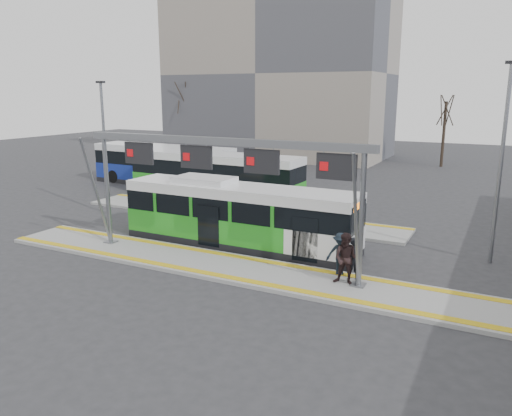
# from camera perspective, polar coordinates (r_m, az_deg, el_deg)

# --- Properties ---
(ground) EXTENTS (120.00, 120.00, 0.00)m
(ground) POSITION_cam_1_polar(r_m,az_deg,el_deg) (20.80, -3.50, -6.91)
(ground) COLOR #2D2D30
(ground) RESTS_ON ground
(platform_main) EXTENTS (22.00, 3.00, 0.15)m
(platform_main) POSITION_cam_1_polar(r_m,az_deg,el_deg) (20.77, -3.50, -6.72)
(platform_main) COLOR gray
(platform_main) RESTS_ON ground
(platform_second) EXTENTS (20.00, 3.00, 0.15)m
(platform_second) POSITION_cam_1_polar(r_m,az_deg,el_deg) (29.33, -2.32, -0.80)
(platform_second) COLOR gray
(platform_second) RESTS_ON ground
(tactile_main) EXTENTS (22.00, 2.65, 0.02)m
(tactile_main) POSITION_cam_1_polar(r_m,az_deg,el_deg) (20.74, -3.50, -6.50)
(tactile_main) COLOR gold
(tactile_main) RESTS_ON platform_main
(tactile_second) EXTENTS (20.00, 0.35, 0.02)m
(tactile_second) POSITION_cam_1_polar(r_m,az_deg,el_deg) (30.29, -1.26, -0.18)
(tactile_second) COLOR gold
(tactile_second) RESTS_ON platform_second
(gantry) EXTENTS (13.00, 1.68, 5.20)m
(gantry) POSITION_cam_1_polar(r_m,az_deg,el_deg) (20.14, -4.16, 5.05)
(gantry) COLOR slate
(gantry) RESTS_ON platform_main
(apartment_block) EXTENTS (24.50, 12.50, 18.40)m
(apartment_block) POSITION_cam_1_polar(r_m,az_deg,el_deg) (58.03, 2.69, 15.14)
(apartment_block) COLOR gray
(apartment_block) RESTS_ON ground
(hero_bus) EXTENTS (11.46, 2.45, 3.15)m
(hero_bus) POSITION_cam_1_polar(r_m,az_deg,el_deg) (23.52, -2.02, -0.86)
(hero_bus) COLOR black
(hero_bus) RESTS_ON ground
(bg_bus_green) EXTENTS (12.47, 2.99, 3.10)m
(bg_bus_green) POSITION_cam_1_polar(r_m,az_deg,el_deg) (34.15, -4.72, 3.64)
(bg_bus_green) COLOR black
(bg_bus_green) RESTS_ON ground
(bg_bus_blue) EXTENTS (11.89, 2.92, 3.09)m
(bg_bus_blue) POSITION_cam_1_polar(r_m,az_deg,el_deg) (39.74, -10.55, 4.79)
(bg_bus_blue) COLOR black
(bg_bus_blue) RESTS_ON ground
(passenger_a) EXTENTS (0.71, 0.60, 1.65)m
(passenger_a) POSITION_cam_1_polar(r_m,az_deg,el_deg) (19.25, 11.11, -5.74)
(passenger_a) COLOR black
(passenger_a) RESTS_ON platform_main
(passenger_b) EXTENTS (0.98, 0.78, 1.95)m
(passenger_b) POSITION_cam_1_polar(r_m,az_deg,el_deg) (18.72, 10.29, -5.75)
(passenger_b) COLOR black
(passenger_b) RESTS_ON platform_main
(passenger_c) EXTENTS (1.23, 0.95, 1.69)m
(passenger_c) POSITION_cam_1_polar(r_m,az_deg,el_deg) (19.69, 9.62, -5.19)
(passenger_c) COLOR black
(passenger_c) RESTS_ON platform_main
(tree_left) EXTENTS (1.40, 1.40, 9.22)m
(tree_left) POSITION_cam_1_polar(r_m,az_deg,el_deg) (51.40, 12.47, 12.66)
(tree_left) COLOR #382B21
(tree_left) RESTS_ON ground
(tree_mid) EXTENTS (1.40, 1.40, 7.11)m
(tree_mid) POSITION_cam_1_polar(r_m,az_deg,el_deg) (51.86, 20.85, 10.35)
(tree_mid) COLOR #382B21
(tree_mid) RESTS_ON ground
(tree_far) EXTENTS (1.40, 1.40, 8.54)m
(tree_far) POSITION_cam_1_polar(r_m,az_deg,el_deg) (57.65, -8.37, 12.32)
(tree_far) COLOR #382B21
(tree_far) RESTS_ON ground
(lamp_west) EXTENTS (0.50, 0.25, 7.73)m
(lamp_west) POSITION_cam_1_polar(r_m,az_deg,el_deg) (30.35, -16.90, 6.85)
(lamp_west) COLOR slate
(lamp_west) RESTS_ON ground
(lamp_east) EXTENTS (0.50, 0.25, 8.31)m
(lamp_east) POSITION_cam_1_polar(r_m,az_deg,el_deg) (22.71, 26.23, 4.90)
(lamp_east) COLOR slate
(lamp_east) RESTS_ON ground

